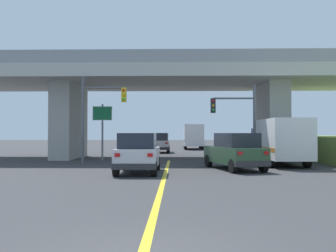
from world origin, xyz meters
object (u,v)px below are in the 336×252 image
suv_crossing (235,151)px  highway_sign (102,120)px  semi_truck_distant (193,136)px  box_truck (280,141)px  traffic_signal_nearside (239,115)px  suv_lead (138,153)px  sedan_oncoming (160,143)px  traffic_signal_farside (97,109)px

suv_crossing → highway_sign: bearing=126.5°
semi_truck_distant → suv_crossing: bearing=-87.6°
box_truck → traffic_signal_nearside: 3.08m
traffic_signal_nearside → semi_truck_distant: traffic_signal_nearside is taller
suv_lead → box_truck: bearing=31.7°
suv_lead → highway_sign: highway_sign is taller
suv_crossing → box_truck: 4.74m
sedan_oncoming → semi_truck_distant: semi_truck_distant is taller
box_truck → sedan_oncoming: size_ratio=1.56×
box_truck → highway_sign: (-12.06, 3.70, 1.48)m
suv_lead → semi_truck_distant: (4.01, 28.85, 0.59)m
sedan_oncoming → suv_crossing: bearing=-75.1°
suv_lead → traffic_signal_farside: traffic_signal_farside is taller
sedan_oncoming → traffic_signal_farside: 14.87m
suv_lead → highway_sign: bearing=111.6°
traffic_signal_nearside → highway_sign: size_ratio=1.25×
sedan_oncoming → semi_truck_distant: 9.38m
sedan_oncoming → highway_sign: size_ratio=1.09×
suv_lead → box_truck: 10.01m
suv_lead → traffic_signal_farside: 7.43m
suv_crossing → highway_sign: size_ratio=1.24×
traffic_signal_nearside → suv_crossing: bearing=-102.4°
box_truck → traffic_signal_farside: (-11.85, 0.84, 2.10)m
suv_lead → semi_truck_distant: 29.13m
suv_lead → sedan_oncoming: (0.25, 20.28, -0.00)m
box_truck → traffic_signal_nearside: size_ratio=1.37×
suv_lead → traffic_signal_nearside: (6.04, 6.09, 2.19)m
traffic_signal_nearside → highway_sign: 10.01m
sedan_oncoming → traffic_signal_farside: bearing=-104.2°
traffic_signal_nearside → semi_truck_distant: 22.91m
semi_truck_distant → highway_sign: bearing=-110.8°
suv_crossing → semi_truck_distant: bearing=77.7°
box_truck → semi_truck_distant: 24.02m
suv_lead → traffic_signal_nearside: size_ratio=0.83×
suv_crossing → box_truck: size_ratio=0.73×
traffic_signal_nearside → traffic_signal_farside: traffic_signal_farside is taller
suv_lead → sedan_oncoming: 20.28m
traffic_signal_nearside → traffic_signal_farside: bearing=180.0°
suv_lead → traffic_signal_nearside: traffic_signal_nearside is taller
suv_lead → highway_sign: size_ratio=1.03×
sedan_oncoming → traffic_signal_farside: (-3.60, -14.19, 2.63)m
suv_lead → semi_truck_distant: bearing=82.1°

